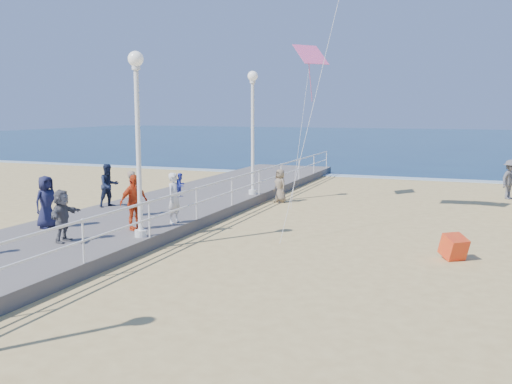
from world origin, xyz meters
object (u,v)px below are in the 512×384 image
(lamp_post_mid, at_px, (138,125))
(box_kite, at_px, (454,249))
(beach_walker_a, at_px, (510,179))
(beach_walker_c, at_px, (280,186))
(spectator_4, at_px, (46,202))
(woman_holding_toddler, at_px, (175,198))
(spectator_3, at_px, (134,202))
(lamp_post_far, at_px, (253,119))
(spectator_5, at_px, (62,216))
(toddler_held, at_px, (181,185))
(spectator_6, at_px, (133,193))
(spectator_7, at_px, (109,185))

(lamp_post_mid, height_order, box_kite, lamp_post_mid)
(beach_walker_a, distance_m, beach_walker_c, 10.64)
(spectator_4, bearing_deg, beach_walker_c, -10.07)
(woman_holding_toddler, distance_m, spectator_3, 1.53)
(lamp_post_far, xyz_separation_m, spectator_4, (-3.40, -9.00, -2.43))
(beach_walker_c, bearing_deg, spectator_5, -67.03)
(woman_holding_toddler, xyz_separation_m, spectator_5, (-1.64, -3.47, -0.08))
(woman_holding_toddler, relative_size, spectator_4, 1.00)
(woman_holding_toddler, height_order, beach_walker_a, woman_holding_toddler)
(lamp_post_mid, xyz_separation_m, box_kite, (8.62, 2.12, -3.36))
(toddler_held, xyz_separation_m, spectator_5, (-1.79, -3.62, -0.50))
(toddler_held, xyz_separation_m, box_kite, (8.52, -0.16, -1.35))
(spectator_6, height_order, beach_walker_c, spectator_6)
(beach_walker_c, height_order, box_kite, beach_walker_c)
(lamp_post_mid, xyz_separation_m, spectator_3, (-0.70, 0.75, -2.40))
(spectator_7, relative_size, beach_walker_c, 1.10)
(box_kite, bearing_deg, lamp_post_mid, 155.01)
(beach_walker_a, bearing_deg, beach_walker_c, 149.16)
(spectator_7, distance_m, beach_walker_c, 7.53)
(woman_holding_toddler, xyz_separation_m, toddler_held, (0.15, 0.15, 0.42))
(lamp_post_mid, xyz_separation_m, spectator_5, (-1.69, -1.34, -2.52))
(beach_walker_c, distance_m, box_kite, 10.69)
(lamp_post_far, bearing_deg, spectator_4, -110.71)
(spectator_5, xyz_separation_m, beach_walker_c, (2.73, 10.99, -0.40))
(spectator_3, relative_size, spectator_5, 1.15)
(lamp_post_mid, distance_m, spectator_6, 4.24)
(woman_holding_toddler, distance_m, spectator_6, 2.09)
(toddler_held, height_order, spectator_5, toddler_held)
(spectator_6, relative_size, box_kite, 2.63)
(lamp_post_mid, xyz_separation_m, spectator_6, (-2.04, 2.77, -2.47))
(spectator_7, bearing_deg, toddler_held, -85.71)
(lamp_post_mid, relative_size, spectator_3, 3.09)
(spectator_7, xyz_separation_m, box_kite, (12.60, -1.94, -0.92))
(spectator_4, distance_m, beach_walker_a, 20.04)
(spectator_7, bearing_deg, lamp_post_mid, -107.74)
(lamp_post_mid, height_order, beach_walker_c, lamp_post_mid)
(spectator_5, bearing_deg, lamp_post_mid, -61.09)
(woman_holding_toddler, relative_size, beach_walker_a, 0.91)
(spectator_3, bearing_deg, lamp_post_far, 15.58)
(lamp_post_mid, height_order, woman_holding_toddler, lamp_post_mid)
(spectator_3, xyz_separation_m, beach_walker_a, (11.30, 13.58, -0.35))
(toddler_held, bearing_deg, spectator_4, 130.27)
(toddler_held, height_order, spectator_3, spectator_3)
(spectator_5, distance_m, beach_walker_c, 11.34)
(spectator_3, xyz_separation_m, spectator_5, (-0.99, -2.09, -0.12))
(spectator_7, xyz_separation_m, beach_walker_a, (14.58, 10.27, -0.31))
(lamp_post_far, bearing_deg, spectator_5, -99.26)
(spectator_5, distance_m, beach_walker_a, 19.91)
(woman_holding_toddler, height_order, spectator_6, woman_holding_toddler)
(box_kite, bearing_deg, spectator_3, 149.54)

